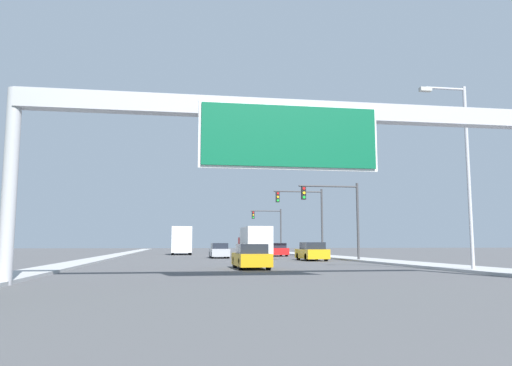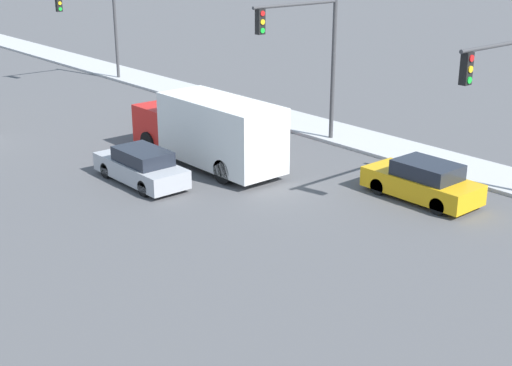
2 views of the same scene
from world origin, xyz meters
TOP-DOWN VIEW (x-y plane):
  - sidewalk_right at (11.25, 60.00)m, footprint 3.00×120.00m
  - median_strip_left at (-10.75, 60.00)m, footprint 2.00×120.00m
  - sign_gantry at (0.00, 17.92)m, footprint 20.41×0.73m
  - car_mid_left at (0.00, 27.59)m, footprint 1.72×4.39m
  - car_near_right at (0.00, 48.66)m, footprint 1.71×4.62m
  - car_mid_right at (7.00, 40.18)m, footprint 1.83×4.45m
  - car_far_center at (7.00, 54.87)m, footprint 1.83×4.75m
  - truck_box_primary at (-3.50, 63.36)m, footprint 2.43×7.19m
  - truck_box_secondary at (3.50, 48.74)m, footprint 2.37×8.25m
  - traffic_light_near_intersection at (8.67, 38.00)m, footprint 4.96×0.32m
  - traffic_light_mid_block at (8.73, 48.00)m, footprint 5.03×0.32m
  - traffic_light_far_intersection at (8.88, 68.00)m, footprint 4.35×0.32m
  - street_lamp_right at (10.07, 22.55)m, footprint 2.53×0.28m

SIDE VIEW (x-z plane):
  - sidewalk_right at x=11.25m, z-range 0.00..0.15m
  - median_strip_left at x=-10.75m, z-range 0.00..0.15m
  - car_mid_left at x=0.00m, z-range -0.04..1.35m
  - car_near_right at x=0.00m, z-range -0.04..1.41m
  - car_far_center at x=7.00m, z-range -0.04..1.42m
  - car_mid_right at x=7.00m, z-range -0.04..1.46m
  - truck_box_secondary at x=3.50m, z-range 0.04..3.04m
  - truck_box_primary at x=-3.50m, z-range 0.02..3.47m
  - traffic_light_far_intersection at x=8.88m, z-range 1.08..7.28m
  - traffic_light_near_intersection at x=8.67m, z-range 1.13..7.41m
  - traffic_light_mid_block at x=8.73m, z-range 1.21..8.08m
  - street_lamp_right at x=10.07m, z-range 0.79..10.24m
  - sign_gantry at x=0.00m, z-range 2.13..9.04m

